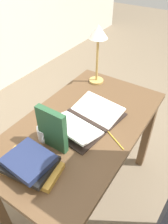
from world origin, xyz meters
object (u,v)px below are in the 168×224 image
Objects in this scene: reading_lamp at (98,39)px; pencil at (115,139)px; book_standing_upright at (52,129)px; coffee_mug at (45,133)px; open_book at (87,119)px; book_stack_tall at (30,164)px.

pencil is at bearing -139.79° from reading_lamp.
book_standing_upright reaches higher than coffee_mug.
open_book is 0.29m from book_standing_upright.
book_standing_upright is 1.64× the size of pencil.
coffee_mug is 0.73× the size of pencil.
open_book is at bearing -156.59° from reading_lamp.
open_book is 1.50× the size of book_stack_tall.
coffee_mug is at bearing 121.02° from pencil.
book_stack_tall is 2.13× the size of pencil.
open_book is 4.40× the size of coffee_mug.
reading_lamp is (0.89, 0.15, 0.30)m from book_stack_tall.
book_standing_upright is at bearing -104.12° from coffee_mug.
coffee_mug reaches higher than open_book.
book_stack_tall is 0.22m from coffee_mug.
coffee_mug is (-0.69, -0.07, -0.30)m from reading_lamp.
book_standing_upright is 0.11m from coffee_mug.
book_stack_tall reaches higher than pencil.
book_stack_tall is at bearing 147.72° from pencil.
open_book is at bearing -4.83° from book_stack_tall.
book_stack_tall is at bearing -178.08° from book_standing_upright.
open_book is 0.58m from reading_lamp.
reading_lamp reaches higher than pencil.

